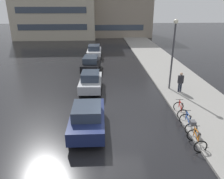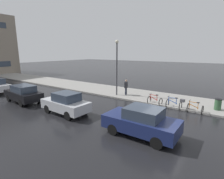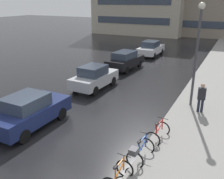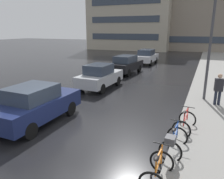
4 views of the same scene
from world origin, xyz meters
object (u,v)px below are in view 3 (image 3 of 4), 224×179
(bicycle_third, at_px, (158,133))
(streetlamp, at_px, (197,46))
(car_black, at_px, (125,60))
(car_white, at_px, (151,48))
(bicycle_second, at_px, (139,152))
(car_silver, at_px, (94,77))
(pedestrian, at_px, (201,97))
(car_navy, at_px, (29,111))
(bicycle_nearest, at_px, (118,176))

(bicycle_third, xyz_separation_m, streetlamp, (0.60, 4.44, 3.15))
(car_black, height_order, car_white, car_white)
(bicycle_second, distance_m, car_silver, 8.79)
(car_white, bearing_deg, bicycle_third, -70.34)
(bicycle_second, distance_m, streetlamp, 7.03)
(car_white, distance_m, pedestrian, 14.96)
(car_navy, xyz_separation_m, car_white, (-0.01, 18.31, -0.00))
(bicycle_third, xyz_separation_m, car_white, (-5.99, 16.78, 0.43))
(bicycle_second, xyz_separation_m, pedestrian, (1.38, 5.53, 0.50))
(bicycle_second, bearing_deg, pedestrian, 75.98)
(car_navy, distance_m, car_silver, 6.22)
(bicycle_nearest, distance_m, car_navy, 5.95)
(bicycle_second, height_order, pedestrian, pedestrian)
(car_silver, bearing_deg, car_white, 89.85)
(bicycle_nearest, xyz_separation_m, car_navy, (-5.65, 1.82, 0.44))
(pedestrian, bearing_deg, bicycle_second, -104.02)
(bicycle_third, bearing_deg, bicycle_second, -94.95)
(bicycle_second, relative_size, car_white, 0.33)
(car_white, xyz_separation_m, pedestrian, (7.21, -13.10, 0.18))
(streetlamp, bearing_deg, car_black, 139.15)
(bicycle_third, relative_size, car_white, 0.29)
(bicycle_second, bearing_deg, bicycle_nearest, -96.54)
(bicycle_second, height_order, bicycle_third, bicycle_second)
(bicycle_second, bearing_deg, car_white, 107.38)
(car_navy, distance_m, pedestrian, 8.89)
(streetlamp, bearing_deg, bicycle_nearest, -96.80)
(bicycle_nearest, relative_size, streetlamp, 0.19)
(car_navy, relative_size, car_white, 0.97)
(bicycle_nearest, bearing_deg, pedestrian, 77.54)
(car_silver, bearing_deg, car_navy, -89.63)
(bicycle_nearest, distance_m, car_white, 20.92)
(car_navy, bearing_deg, bicycle_nearest, -17.82)
(pedestrian, bearing_deg, bicycle_third, -108.37)
(pedestrian, bearing_deg, streetlamp, 129.03)
(pedestrian, bearing_deg, car_navy, -144.14)
(bicycle_nearest, bearing_deg, car_white, 105.71)
(bicycle_third, distance_m, pedestrian, 3.92)
(bicycle_second, bearing_deg, streetlamp, 83.13)
(car_navy, relative_size, car_black, 0.97)
(bicycle_nearest, bearing_deg, car_navy, 162.18)
(car_white, bearing_deg, streetlamp, -61.88)
(bicycle_second, height_order, car_navy, car_navy)
(car_navy, height_order, pedestrian, pedestrian)
(car_black, relative_size, pedestrian, 2.45)
(pedestrian, bearing_deg, car_silver, 172.06)
(car_silver, bearing_deg, bicycle_third, -37.86)
(bicycle_third, bearing_deg, car_navy, -165.62)
(bicycle_nearest, xyz_separation_m, streetlamp, (0.93, 7.79, 3.16))
(car_silver, bearing_deg, bicycle_second, -48.11)
(car_black, bearing_deg, streetlamp, -40.85)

